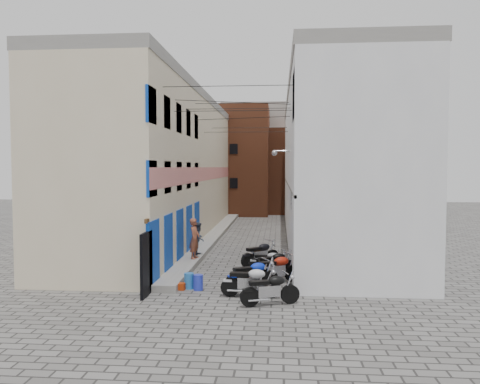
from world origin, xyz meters
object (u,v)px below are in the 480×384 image
(motorcycle_d, at_px, (276,268))
(water_jug_far, at_px, (189,281))
(motorcycle_c, at_px, (252,274))
(person_b, at_px, (199,239))
(motorcycle_g, at_px, (260,252))
(motorcycle_a, at_px, (270,288))
(motorcycle_e, at_px, (274,262))
(motorcycle_b, at_px, (250,280))
(water_jug_near, at_px, (198,282))
(person_a, at_px, (195,239))
(motorcycle_f, at_px, (269,260))
(red_crate, at_px, (180,286))

(motorcycle_d, distance_m, water_jug_far, 3.32)
(motorcycle_c, height_order, person_b, person_b)
(motorcycle_d, relative_size, motorcycle_g, 1.01)
(motorcycle_a, height_order, motorcycle_e, motorcycle_a)
(motorcycle_a, height_order, motorcycle_b, motorcycle_b)
(motorcycle_a, relative_size, water_jug_near, 3.59)
(water_jug_far, bearing_deg, person_b, 96.05)
(motorcycle_g, distance_m, person_b, 3.21)
(motorcycle_e, distance_m, person_a, 4.24)
(motorcycle_g, distance_m, person_a, 3.06)
(motorcycle_b, bearing_deg, motorcycle_d, 158.49)
(person_a, bearing_deg, motorcycle_f, -101.73)
(water_jug_far, bearing_deg, motorcycle_f, 47.02)
(motorcycle_d, height_order, person_b, person_b)
(motorcycle_c, relative_size, motorcycle_f, 1.20)
(motorcycle_e, distance_m, person_b, 4.74)
(motorcycle_d, xyz_separation_m, water_jug_near, (-2.78, -1.16, -0.34))
(motorcycle_c, distance_m, water_jug_far, 2.32)
(motorcycle_c, xyz_separation_m, motorcycle_g, (0.12, 4.10, 0.01))
(red_crate, bearing_deg, motorcycle_f, 45.77)
(motorcycle_g, bearing_deg, water_jug_far, -73.10)
(motorcycle_e, bearing_deg, person_b, -155.69)
(motorcycle_f, relative_size, red_crate, 4.49)
(motorcycle_f, height_order, red_crate, motorcycle_f)
(water_jug_near, bearing_deg, motorcycle_b, -21.64)
(motorcycle_a, distance_m, motorcycle_c, 1.94)
(motorcycle_g, bearing_deg, person_b, -153.06)
(motorcycle_f, bearing_deg, water_jug_far, -43.32)
(motorcycle_f, relative_size, water_jug_far, 3.02)
(red_crate, bearing_deg, person_b, 92.76)
(motorcycle_a, bearing_deg, motorcycle_f, 162.29)
(motorcycle_a, relative_size, motorcycle_d, 0.93)
(motorcycle_a, xyz_separation_m, motorcycle_f, (-0.16, 4.84, -0.08))
(motorcycle_d, height_order, water_jug_near, motorcycle_d)
(motorcycle_c, xyz_separation_m, person_b, (-2.86, 5.22, 0.43))
(motorcycle_a, bearing_deg, person_a, -169.38)
(motorcycle_c, bearing_deg, water_jug_near, -112.03)
(motorcycle_b, relative_size, water_jug_far, 3.61)
(motorcycle_e, bearing_deg, water_jug_far, -80.04)
(motorcycle_e, bearing_deg, motorcycle_g, 172.52)
(motorcycle_a, bearing_deg, motorcycle_c, -179.31)
(motorcycle_g, xyz_separation_m, water_jug_far, (-2.43, -4.10, -0.33))
(water_jug_near, bearing_deg, motorcycle_c, 5.20)
(motorcycle_e, bearing_deg, person_a, -145.64)
(motorcycle_e, distance_m, water_jug_near, 3.58)
(motorcycle_b, distance_m, person_a, 5.98)
(motorcycle_f, xyz_separation_m, water_jug_far, (-2.82, -3.02, -0.21))
(motorcycle_e, xyz_separation_m, water_jug_far, (-3.05, -2.18, -0.28))
(motorcycle_a, height_order, red_crate, motorcycle_a)
(person_b, bearing_deg, motorcycle_d, -129.35)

